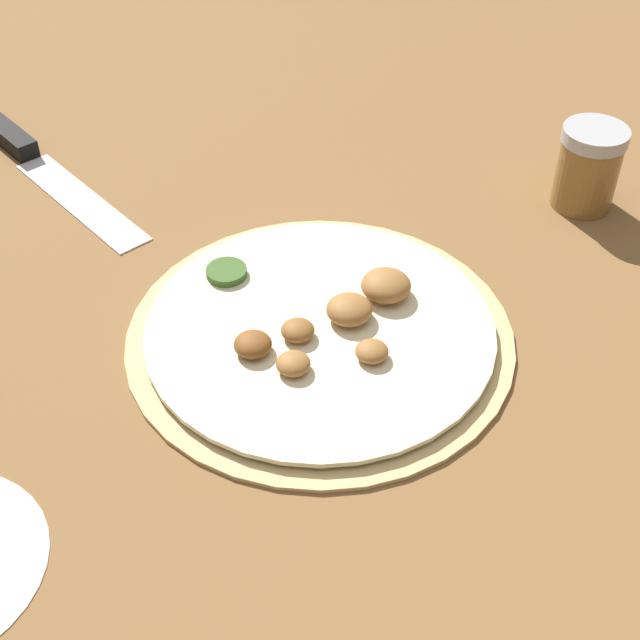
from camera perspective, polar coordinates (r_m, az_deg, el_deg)
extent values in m
plane|color=brown|center=(0.66, 0.00, -1.10)|extent=(3.00, 3.00, 0.00)
cylinder|color=#D6B77A|center=(0.66, 0.00, -0.88)|extent=(0.29, 0.29, 0.01)
cylinder|color=#EFE5C1|center=(0.65, 0.00, -0.52)|extent=(0.26, 0.26, 0.00)
ellipsoid|color=brown|center=(0.64, -1.43, -0.66)|extent=(0.02, 0.02, 0.01)
cylinder|color=#385B23|center=(0.70, -6.01, 3.08)|extent=(0.03, 0.03, 0.01)
ellipsoid|color=#996633|center=(0.65, 1.89, 0.68)|extent=(0.03, 0.03, 0.02)
ellipsoid|color=brown|center=(0.63, -4.33, -1.56)|extent=(0.03, 0.03, 0.01)
ellipsoid|color=#996633|center=(0.67, 4.24, 2.23)|extent=(0.04, 0.04, 0.02)
ellipsoid|color=#996633|center=(0.62, -1.92, -2.75)|extent=(0.02, 0.02, 0.01)
ellipsoid|color=#996633|center=(0.63, 3.34, -2.01)|extent=(0.02, 0.02, 0.01)
cube|color=silver|center=(0.83, -15.07, 7.39)|extent=(0.18, 0.11, 0.00)
cube|color=black|center=(0.93, -19.55, 11.25)|extent=(0.10, 0.06, 0.02)
cylinder|color=olive|center=(0.81, 16.70, 8.96)|extent=(0.05, 0.05, 0.06)
cylinder|color=#B2B2B7|center=(0.79, 17.23, 11.22)|extent=(0.06, 0.06, 0.01)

